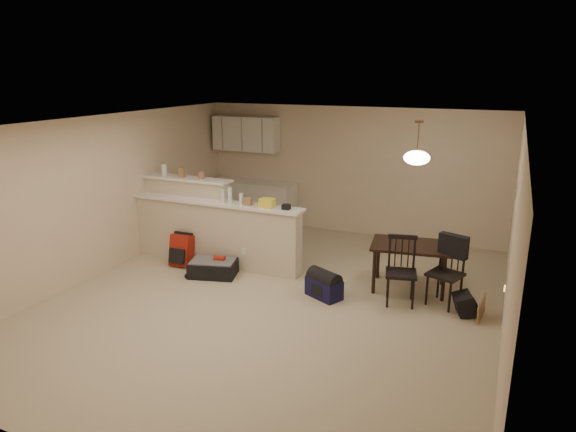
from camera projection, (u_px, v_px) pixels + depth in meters
The scene contains 23 objects.
room at pixel (274, 216), 6.99m from camera, with size 7.00×7.02×2.50m.
breakfast_bar at pixel (205, 226), 8.71m from camera, with size 3.08×0.58×1.39m.
upper_cabinets at pixel (246, 134), 10.59m from camera, with size 1.40×0.34×0.70m, color white.
kitchen_counter at pixel (253, 204), 10.79m from camera, with size 1.80×0.60×0.90m, color white.
thermostat at pixel (515, 194), 7.13m from camera, with size 0.02×0.12×0.12m, color beige.
jar at pixel (164, 170), 8.93m from camera, with size 0.10×0.10×0.20m, color silver.
cereal_box at pixel (182, 172), 8.79m from camera, with size 0.10×0.07×0.16m, color #8F694A.
small_box at pixel (202, 175), 8.65m from camera, with size 0.08×0.06×0.12m, color #8F694A.
bottle_a at pixel (230, 195), 8.26m from camera, with size 0.07×0.07×0.26m, color silver.
bottle_b at pixel (241, 199), 8.19m from camera, with size 0.06×0.06×0.18m, color silver.
bag_lump at pixel (267, 203), 8.02m from camera, with size 0.22×0.18×0.14m, color #8F694A.
pouch at pixel (286, 207), 7.90m from camera, with size 0.12×0.10×0.08m, color #8F694A.
extra_item_x at pixel (248, 202), 8.15m from camera, with size 0.13×0.10×0.12m, color #8F694A.
extra_item_y at pixel (223, 196), 8.31m from camera, with size 0.06×0.06×0.21m, color silver.
dining_table at pixel (410, 250), 7.53m from camera, with size 1.22×0.90×0.70m.
pendant_lamp at pixel (417, 157), 7.16m from camera, with size 0.36×0.36×0.62m.
dining_chair_near at pixel (401, 272), 7.08m from camera, with size 0.42×0.40×0.96m, color black, non-canonical shape.
dining_chair_far at pixel (445, 272), 7.04m from camera, with size 0.42×0.40×0.97m, color black, non-canonical shape.
suitcase at pixel (213, 268), 8.16m from camera, with size 0.72×0.47×0.24m, color black.
red_backpack at pixel (182, 250), 8.57m from camera, with size 0.35×0.22×0.53m, color #A21F12.
navy_duffel at pixel (324, 288), 7.37m from camera, with size 0.52×0.28×0.28m, color #13123B.
black_daypack at pixel (464, 304), 6.85m from camera, with size 0.32×0.23×0.28m, color black.
cardboard_sheet at pixel (481, 310), 6.69m from camera, with size 0.39×0.02×0.30m, color #8F694A.
Camera 1 is at (2.87, -6.08, 3.15)m, focal length 32.00 mm.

